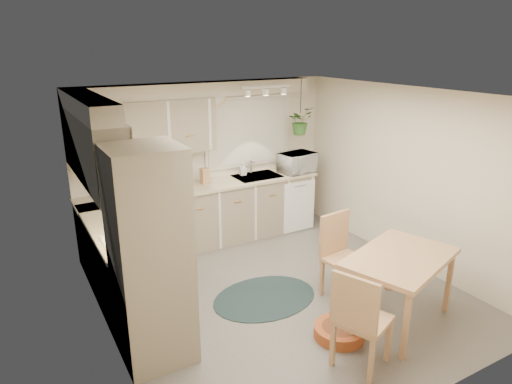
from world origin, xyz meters
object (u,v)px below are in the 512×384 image
chair_left (363,317)px  pet_bed (339,332)px  braided_rug (265,297)px  microwave (297,160)px  dining_table (397,289)px  chair_back (346,258)px

chair_left → pet_bed: 0.61m
braided_rug → microwave: (1.61, 1.70, 1.13)m
chair_left → pet_bed: size_ratio=1.90×
pet_bed → braided_rug: bearing=105.5°
dining_table → pet_bed: bearing=175.1°
chair_back → braided_rug: size_ratio=0.78×
dining_table → chair_back: size_ratio=1.23×
dining_table → pet_bed: (-0.73, 0.06, -0.33)m
chair_back → pet_bed: (-0.57, -0.60, -0.45)m
braided_rug → microwave: bearing=46.6°
chair_left → microwave: size_ratio=1.79×
dining_table → pet_bed: dining_table is taller
braided_rug → pet_bed: size_ratio=2.45×
chair_back → pet_bed: 0.94m
chair_back → microwave: size_ratio=1.80×
chair_back → pet_bed: size_ratio=1.92×
chair_left → braided_rug: (-0.20, 1.45, -0.50)m
chair_back → microwave: 2.35m
dining_table → chair_back: bearing=103.2°
braided_rug → microwave: microwave is taller
dining_table → braided_rug: 1.55m
pet_bed → dining_table: bearing=-4.9°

